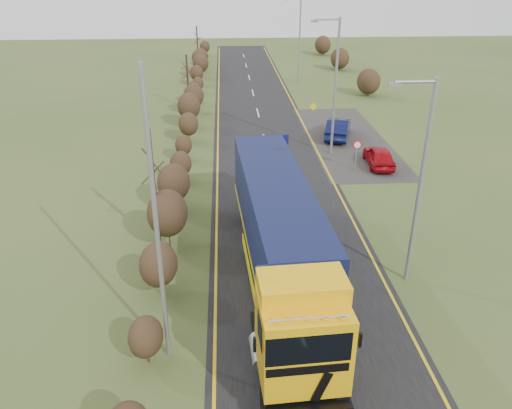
{
  "coord_description": "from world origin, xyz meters",
  "views": [
    {
      "loc": [
        -3.1,
        -17.58,
        12.65
      ],
      "look_at": [
        -1.69,
        4.34,
        1.99
      ],
      "focal_mm": 35.0,
      "sensor_mm": 36.0,
      "label": 1
    }
  ],
  "objects_px": {
    "speed_sign": "(357,150)",
    "car_blue_sedan": "(338,128)",
    "car_red_hatchback": "(379,156)",
    "streetlight_near": "(419,178)",
    "lorry": "(280,233)"
  },
  "relations": [
    {
      "from": "streetlight_near",
      "to": "lorry",
      "type": "bearing_deg",
      "value": 179.7
    },
    {
      "from": "lorry",
      "to": "car_red_hatchback",
      "type": "xyz_separation_m",
      "value": [
        8.37,
        13.57,
        -1.81
      ]
    },
    {
      "from": "car_red_hatchback",
      "to": "speed_sign",
      "type": "distance_m",
      "value": 2.1
    },
    {
      "from": "car_blue_sedan",
      "to": "streetlight_near",
      "type": "height_order",
      "value": "streetlight_near"
    },
    {
      "from": "speed_sign",
      "to": "streetlight_near",
      "type": "bearing_deg",
      "value": -94.33
    },
    {
      "from": "car_blue_sedan",
      "to": "speed_sign",
      "type": "bearing_deg",
      "value": 104.94
    },
    {
      "from": "car_blue_sedan",
      "to": "streetlight_near",
      "type": "xyz_separation_m",
      "value": [
        -1.26,
        -19.84,
        4.09
      ]
    },
    {
      "from": "speed_sign",
      "to": "car_blue_sedan",
      "type": "bearing_deg",
      "value": 87.64
    },
    {
      "from": "car_red_hatchback",
      "to": "car_blue_sedan",
      "type": "height_order",
      "value": "car_blue_sedan"
    },
    {
      "from": "car_red_hatchback",
      "to": "streetlight_near",
      "type": "xyz_separation_m",
      "value": [
        -2.78,
        -13.6,
        4.19
      ]
    },
    {
      "from": "car_red_hatchback",
      "to": "speed_sign",
      "type": "relative_size",
      "value": 1.91
    },
    {
      "from": "car_red_hatchback",
      "to": "car_blue_sedan",
      "type": "xyz_separation_m",
      "value": [
        -1.52,
        6.25,
        0.11
      ]
    },
    {
      "from": "car_blue_sedan",
      "to": "car_red_hatchback",
      "type": "bearing_deg",
      "value": 120.99
    },
    {
      "from": "car_red_hatchback",
      "to": "car_blue_sedan",
      "type": "distance_m",
      "value": 6.43
    },
    {
      "from": "streetlight_near",
      "to": "speed_sign",
      "type": "height_order",
      "value": "streetlight_near"
    }
  ]
}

